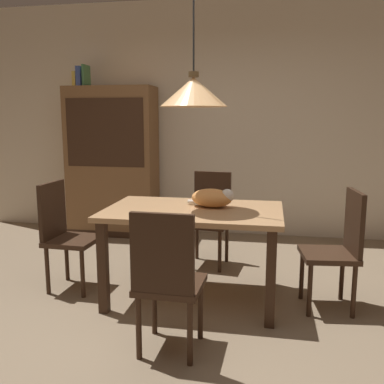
{
  "coord_description": "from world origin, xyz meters",
  "views": [
    {
      "loc": [
        0.68,
        -2.72,
        1.46
      ],
      "look_at": [
        0.03,
        0.73,
        0.85
      ],
      "focal_mm": 39.55,
      "sensor_mm": 36.0,
      "label": 1
    }
  ],
  "objects": [
    {
      "name": "chair_right_side",
      "position": [
        1.21,
        0.54,
        0.51
      ],
      "size": [
        0.44,
        0.44,
        0.93
      ],
      "color": "#382316",
      "rests_on": "ground"
    },
    {
      "name": "book_yellow_short",
      "position": [
        -1.71,
        2.32,
        1.94
      ],
      "size": [
        0.04,
        0.2,
        0.18
      ],
      "primitive_type": "cube",
      "color": "gold",
      "rests_on": "hutch_bookcase"
    },
    {
      "name": "chair_near_front",
      "position": [
        0.08,
        -0.35,
        0.51
      ],
      "size": [
        0.41,
        0.41,
        0.93
      ],
      "color": "#382316",
      "rests_on": "ground"
    },
    {
      "name": "book_blue_wide",
      "position": [
        -1.65,
        2.32,
        1.97
      ],
      "size": [
        0.06,
        0.24,
        0.24
      ],
      "primitive_type": "cube",
      "color": "#384C93",
      "rests_on": "hutch_bookcase"
    },
    {
      "name": "book_green_slim",
      "position": [
        -1.59,
        2.32,
        1.98
      ],
      "size": [
        0.03,
        0.2,
        0.26
      ],
      "primitive_type": "cube",
      "color": "#427A4C",
      "rests_on": "hutch_bookcase"
    },
    {
      "name": "pendant_lamp",
      "position": [
        0.08,
        0.53,
        1.66
      ],
      "size": [
        0.52,
        0.52,
        1.3
      ],
      "color": "#E0A86B"
    },
    {
      "name": "chair_left_side",
      "position": [
        -1.05,
        0.53,
        0.51
      ],
      "size": [
        0.41,
        0.41,
        0.93
      ],
      "color": "#382316",
      "rests_on": "ground"
    },
    {
      "name": "cat_sleeping",
      "position": [
        0.23,
        0.62,
        0.83
      ],
      "size": [
        0.4,
        0.28,
        0.16
      ],
      "color": "#E59951",
      "rests_on": "dining_table"
    },
    {
      "name": "chair_far_back",
      "position": [
        0.09,
        1.41,
        0.51
      ],
      "size": [
        0.44,
        0.44,
        0.93
      ],
      "color": "#382316",
      "rests_on": "ground"
    },
    {
      "name": "hutch_bookcase",
      "position": [
        -1.28,
        2.32,
        0.89
      ],
      "size": [
        1.12,
        0.45,
        1.85
      ],
      "color": "brown",
      "rests_on": "ground"
    },
    {
      "name": "ground",
      "position": [
        0.0,
        0.0,
        0.0
      ],
      "size": [
        10.0,
        10.0,
        0.0
      ],
      "primitive_type": "plane",
      "color": "#847056"
    },
    {
      "name": "back_wall",
      "position": [
        0.0,
        2.65,
        1.45
      ],
      "size": [
        6.4,
        0.1,
        2.9
      ],
      "primitive_type": "cube",
      "color": "beige",
      "rests_on": "ground"
    },
    {
      "name": "dining_table",
      "position": [
        0.08,
        0.53,
        0.65
      ],
      "size": [
        1.4,
        0.9,
        0.75
      ],
      "color": "tan",
      "rests_on": "ground"
    }
  ]
}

